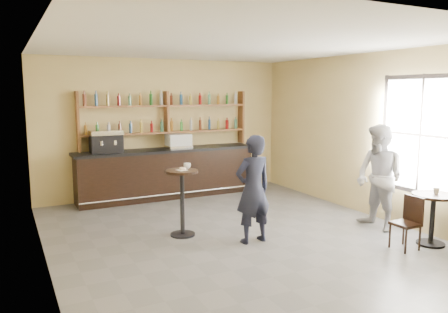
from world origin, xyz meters
name	(u,v)px	position (x,y,z in m)	size (l,w,h in m)	color
floor	(235,235)	(0.00, 0.00, 0.00)	(7.00, 7.00, 0.00)	slate
ceiling	(235,44)	(0.00, 0.00, 3.20)	(7.00, 7.00, 0.00)	white
wall_back	(165,128)	(0.00, 3.50, 1.60)	(7.00, 7.00, 0.00)	tan
wall_front	(409,180)	(0.00, -3.50, 1.60)	(7.00, 7.00, 0.00)	tan
wall_left	(41,154)	(-3.00, 0.00, 1.60)	(7.00, 7.00, 0.00)	tan
wall_right	(368,135)	(3.00, 0.00, 1.60)	(7.00, 7.00, 0.00)	tan
window_pane	(420,135)	(2.99, -1.20, 1.70)	(2.00, 2.00, 0.00)	white
window_frame	(420,135)	(2.99, -1.20, 1.70)	(0.04, 1.70, 2.10)	black
shelf_unit	(167,119)	(0.00, 3.37, 1.81)	(4.00, 0.26, 1.40)	brown
liquor_bottles	(166,112)	(0.00, 3.37, 1.98)	(3.68, 0.10, 1.00)	#8C5919
bar_counter	(167,173)	(-0.09, 3.15, 0.57)	(4.22, 0.82, 1.14)	black
espresso_machine	(106,141)	(-1.46, 3.15, 1.38)	(0.67, 0.43, 0.48)	black
pastry_case	(178,141)	(0.20, 3.15, 1.31)	(0.55, 0.44, 0.33)	silver
pedestal_table	(182,203)	(-0.80, 0.40, 0.57)	(0.55, 0.55, 1.14)	black
napkin	(182,170)	(-0.80, 0.40, 1.14)	(0.16, 0.16, 0.00)	white
donut	(183,169)	(-0.79, 0.39, 1.16)	(0.12, 0.12, 0.04)	#B98143
cup_pedestal	(187,166)	(-0.66, 0.50, 1.19)	(0.12, 0.12, 0.10)	white
man_main	(253,189)	(0.10, -0.43, 0.88)	(0.64, 0.42, 1.77)	black
cafe_table	(432,219)	(2.60, -1.84, 0.42)	(0.66, 0.66, 0.83)	black
cup_cafe	(436,191)	(2.65, -1.84, 0.88)	(0.10, 0.10, 0.10)	white
chair_west	(405,223)	(2.05, -1.79, 0.42)	(0.36, 0.36, 0.83)	black
patron_second	(379,178)	(2.45, -0.85, 0.94)	(0.91, 0.71, 1.88)	#A2A1A6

